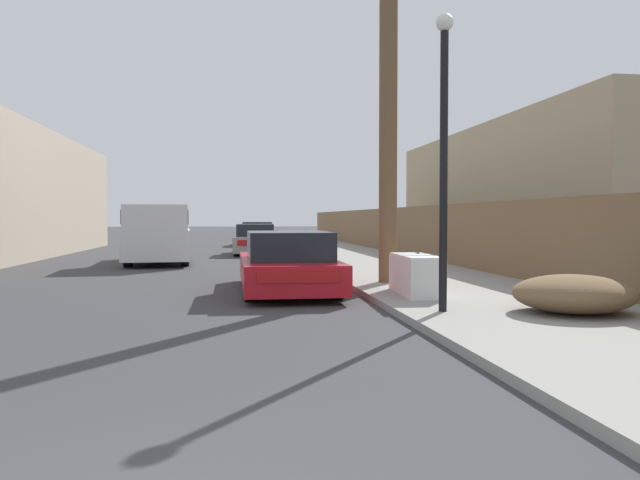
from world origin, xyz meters
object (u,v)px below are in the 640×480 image
Objects in this scene: car_parked_far at (257,234)px; brush_pile at (574,294)px; discarded_fridge at (416,275)px; utility_pole at (388,76)px; parked_sports_car_red at (287,264)px; street_lamp at (444,139)px; pickup_truck at (158,235)px; car_parked_mid at (256,240)px.

car_parked_far is 26.42m from brush_pile.
utility_pole is at bearing 91.67° from discarded_fridge.
utility_pole reaches higher than parked_sports_car_red.
brush_pile is (1.86, -0.41, -2.29)m from street_lamp.
car_parked_far reaches higher than discarded_fridge.
parked_sports_car_red is at bearing 108.76° from pickup_truck.
parked_sports_car_red is 4.75m from street_lamp.
utility_pole is at bearing 86.68° from street_lamp.
parked_sports_car_red is 4.61m from utility_pole.
utility_pole is (1.95, -21.49, 3.95)m from car_parked_far.
discarded_fridge is 0.38× the size of car_parked_far.
utility_pole is (0.03, 2.20, 4.09)m from discarded_fridge.
brush_pile is at bearing -12.48° from street_lamp.
brush_pile is at bearing -47.50° from parked_sports_car_red.
pickup_truck is 0.64× the size of utility_pole.
parked_sports_car_red is 1.15× the size of car_parked_mid.
pickup_truck reaches higher than brush_pile.
street_lamp is 2.49× the size of brush_pile.
car_parked_far is (0.42, 8.74, 0.02)m from car_parked_mid.
brush_pile is (1.64, -2.49, -0.08)m from discarded_fridge.
utility_pole is at bearing -82.84° from car_parked_far.
parked_sports_car_red is 2.68× the size of brush_pile.
car_parked_far reaches higher than car_parked_mid.
discarded_fridge is 11.56m from pickup_truck.
car_parked_mid is at bearing 101.45° from discarded_fridge.
pickup_truck is (-3.51, 8.35, 0.38)m from parked_sports_car_red.
utility_pole is (2.38, -12.74, 3.97)m from car_parked_mid.
pickup_truck is (-5.72, 10.04, 0.47)m from discarded_fridge.
street_lamp reaches higher than brush_pile.
car_parked_mid is 2.33× the size of brush_pile.
car_parked_far is at bearing 90.07° from car_parked_mid.
pickup_truck is at bearing -103.57° from car_parked_far.
car_parked_mid is (-2.34, 14.94, 0.11)m from discarded_fridge.
utility_pole reaches higher than car_parked_mid.
pickup_truck is (-3.37, -4.91, 0.36)m from car_parked_mid.
pickup_truck is 13.42m from street_lamp.
car_parked_far is at bearing 97.74° from brush_pile.
car_parked_mid is 5.97m from pickup_truck.
parked_sports_car_red is at bearing -86.56° from car_parked_mid.
street_lamp reaches higher than car_parked_far.
discarded_fridge is at bearing 123.37° from brush_pile.
parked_sports_car_red reaches higher than discarded_fridge.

